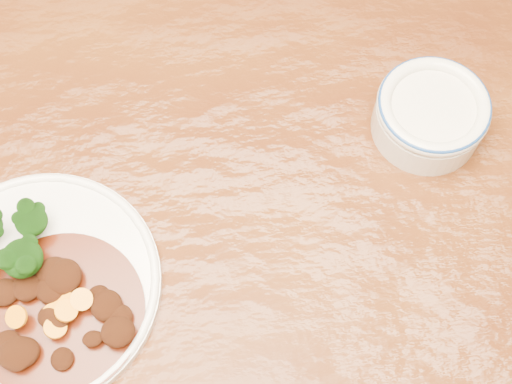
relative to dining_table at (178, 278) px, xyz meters
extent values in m
plane|color=#432710|center=(0.00, 0.00, -0.67)|extent=(4.00, 4.00, 0.00)
cube|color=#5A2E10|center=(0.00, 0.00, 0.06)|extent=(1.59, 1.06, 0.04)
cylinder|color=white|center=(-0.13, -0.01, 0.09)|extent=(0.24, 0.24, 0.01)
torus|color=white|center=(-0.13, -0.01, 0.09)|extent=(0.24, 0.24, 0.01)
cylinder|color=#658846|center=(-0.12, 0.05, 0.10)|extent=(0.01, 0.01, 0.01)
ellipsoid|color=black|center=(-0.12, 0.05, 0.12)|extent=(0.03, 0.03, 0.03)
cylinder|color=#658846|center=(-0.14, 0.01, 0.10)|extent=(0.01, 0.01, 0.01)
ellipsoid|color=black|center=(-0.14, 0.01, 0.12)|extent=(0.04, 0.04, 0.03)
cylinder|color=#431107|center=(-0.11, -0.04, 0.09)|extent=(0.16, 0.16, 0.00)
ellipsoid|color=black|center=(-0.11, -0.02, 0.10)|extent=(0.03, 0.03, 0.02)
ellipsoid|color=black|center=(-0.16, -0.06, 0.10)|extent=(0.02, 0.02, 0.01)
ellipsoid|color=black|center=(-0.11, 0.00, 0.10)|extent=(0.03, 0.03, 0.02)
ellipsoid|color=black|center=(-0.07, -0.03, 0.10)|extent=(0.02, 0.02, 0.01)
ellipsoid|color=black|center=(-0.11, -0.05, 0.10)|extent=(0.02, 0.02, 0.01)
ellipsoid|color=black|center=(-0.15, -0.08, 0.10)|extent=(0.03, 0.03, 0.02)
ellipsoid|color=black|center=(-0.15, -0.07, 0.10)|extent=(0.02, 0.02, 0.01)
ellipsoid|color=black|center=(-0.06, -0.07, 0.11)|extent=(0.03, 0.03, 0.02)
ellipsoid|color=black|center=(-0.15, -0.08, 0.10)|extent=(0.03, 0.03, 0.02)
ellipsoid|color=black|center=(-0.11, -0.09, 0.10)|extent=(0.02, 0.02, 0.01)
ellipsoid|color=black|center=(-0.07, -0.05, 0.10)|extent=(0.03, 0.03, 0.02)
ellipsoid|color=black|center=(-0.08, -0.08, 0.10)|extent=(0.02, 0.02, 0.01)
ellipsoid|color=black|center=(-0.14, -0.01, 0.10)|extent=(0.03, 0.03, 0.01)
ellipsoid|color=black|center=(-0.10, -0.01, 0.10)|extent=(0.04, 0.04, 0.02)
ellipsoid|color=black|center=(-0.05, -0.06, 0.10)|extent=(0.02, 0.02, 0.01)
ellipsoid|color=black|center=(-0.15, -0.08, 0.10)|extent=(0.03, 0.03, 0.02)
ellipsoid|color=black|center=(-0.15, -0.04, 0.10)|extent=(0.02, 0.02, 0.01)
ellipsoid|color=black|center=(-0.16, -0.01, 0.10)|extent=(0.03, 0.03, 0.01)
ellipsoid|color=black|center=(-0.12, -0.05, 0.10)|extent=(0.03, 0.02, 0.01)
cylinder|color=orange|center=(-0.11, -0.05, 0.10)|extent=(0.03, 0.03, 0.01)
cylinder|color=orange|center=(-0.15, -0.04, 0.11)|extent=(0.02, 0.03, 0.01)
cylinder|color=orange|center=(-0.10, -0.03, 0.10)|extent=(0.03, 0.03, 0.01)
cylinder|color=orange|center=(-0.09, -0.04, 0.11)|extent=(0.03, 0.03, 0.01)
cylinder|color=orange|center=(-0.11, -0.06, 0.10)|extent=(0.03, 0.03, 0.01)
cylinder|color=orange|center=(-0.10, -0.05, 0.11)|extent=(0.03, 0.03, 0.01)
cylinder|color=beige|center=(0.29, 0.09, 0.10)|extent=(0.12, 0.12, 0.04)
cylinder|color=silver|center=(0.29, 0.09, 0.12)|extent=(0.09, 0.09, 0.01)
torus|color=beige|center=(0.29, 0.09, 0.13)|extent=(0.12, 0.12, 0.02)
torus|color=navy|center=(0.29, 0.09, 0.13)|extent=(0.12, 0.12, 0.01)
camera|label=1|loc=(0.04, -0.25, 0.76)|focal=50.00mm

